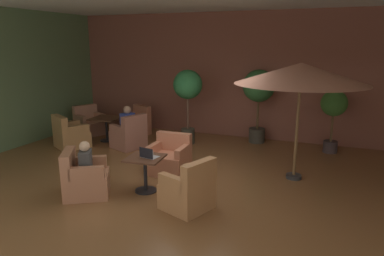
# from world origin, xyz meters

# --- Properties ---
(ground_plane) EXTENTS (10.57, 8.11, 0.02)m
(ground_plane) POSITION_xyz_m (0.00, 0.00, -0.01)
(ground_plane) COLOR brown
(wall_back_brick) EXTENTS (10.57, 0.08, 3.66)m
(wall_back_brick) POSITION_xyz_m (0.00, 4.01, 1.83)
(wall_back_brick) COLOR brown
(wall_back_brick) RESTS_ON ground_plane
(cafe_table_front_left) EXTENTS (0.72, 0.72, 0.68)m
(cafe_table_front_left) POSITION_xyz_m (-0.51, -0.71, 0.49)
(cafe_table_front_left) COLOR black
(cafe_table_front_left) RESTS_ON ground_plane
(armchair_front_left_north) EXTENTS (0.81, 0.79, 0.83)m
(armchair_front_left_north) POSITION_xyz_m (-0.53, 0.41, 0.31)
(armchair_front_left_north) COLOR #B66B4B
(armchair_front_left_north) RESTS_ON ground_plane
(armchair_front_left_east) EXTENTS (1.05, 1.04, 0.87)m
(armchair_front_left_east) POSITION_xyz_m (-1.47, -1.30, 0.32)
(armchair_front_left_east) COLOR #A56948
(armchair_front_left_east) RESTS_ON ground_plane
(armchair_front_left_south) EXTENTS (0.93, 0.93, 0.91)m
(armchair_front_left_south) POSITION_xyz_m (0.55, -1.11, 0.33)
(armchair_front_left_south) COLOR #AC7242
(armchair_front_left_south) RESTS_ON ground_plane
(cafe_table_front_right) EXTENTS (0.85, 0.85, 0.68)m
(cafe_table_front_right) POSITION_xyz_m (-3.33, 2.08, 0.54)
(cafe_table_front_right) COLOR black
(cafe_table_front_right) RESTS_ON ground_plane
(armchair_front_right_north) EXTENTS (1.01, 1.00, 0.88)m
(armchair_front_right_north) POSITION_xyz_m (-4.30, 2.54, 0.32)
(armchair_front_right_north) COLOR #A67055
(armchair_front_right_north) RESTS_ON ground_plane
(armchair_front_right_east) EXTENTS (1.07, 1.07, 0.90)m
(armchair_front_right_east) POSITION_xyz_m (-3.85, 1.14, 0.33)
(armchair_front_right_east) COLOR #AB7946
(armchair_front_right_east) RESTS_ON ground_plane
(armchair_front_right_south) EXTENTS (0.96, 0.96, 0.93)m
(armchair_front_right_south) POSITION_xyz_m (-2.34, 1.69, 0.34)
(armchair_front_right_south) COLOR #A66753
(armchair_front_right_south) RESTS_ON ground_plane
(armchair_front_right_west) EXTENTS (0.94, 0.93, 0.88)m
(armchair_front_right_west) POSITION_xyz_m (-2.92, 3.06, 0.32)
(armchair_front_right_west) COLOR #B5694A
(armchair_front_right_west) RESTS_ON ground_plane
(patio_umbrella_tall_red) EXTENTS (2.61, 2.61, 2.40)m
(patio_umbrella_tall_red) POSITION_xyz_m (2.05, 1.03, 2.18)
(patio_umbrella_tall_red) COLOR #2D2D2D
(patio_umbrella_tall_red) RESTS_ON ground_plane
(potted_tree_left_corner) EXTENTS (0.80, 0.80, 2.07)m
(potted_tree_left_corner) POSITION_xyz_m (-1.04, 2.69, 1.51)
(potted_tree_left_corner) COLOR #3A3629
(potted_tree_left_corner) RESTS_ON ground_plane
(potted_tree_mid_left) EXTENTS (0.90, 0.90, 2.06)m
(potted_tree_mid_left) POSITION_xyz_m (0.74, 3.54, 1.47)
(potted_tree_mid_left) COLOR #38342B
(potted_tree_mid_left) RESTS_ON ground_plane
(potted_tree_mid_right) EXTENTS (0.66, 0.66, 1.62)m
(potted_tree_mid_right) POSITION_xyz_m (2.71, 3.27, 1.15)
(potted_tree_mid_right) COLOR #3E3131
(potted_tree_mid_right) RESTS_ON ground_plane
(patron_blue_shirt) EXTENTS (0.34, 0.40, 0.69)m
(patron_blue_shirt) POSITION_xyz_m (-2.38, 1.71, 0.76)
(patron_blue_shirt) COLOR #324395
(patron_blue_shirt) RESTS_ON ground_plane
(patron_by_window) EXTENTS (0.36, 0.40, 0.62)m
(patron_by_window) POSITION_xyz_m (-1.43, -1.27, 0.69)
(patron_by_window) COLOR #3B3A37
(patron_by_window) RESTS_ON ground_plane
(iced_drink_cup) EXTENTS (0.08, 0.08, 0.11)m
(iced_drink_cup) POSITION_xyz_m (-0.42, -0.63, 0.74)
(iced_drink_cup) COLOR white
(iced_drink_cup) RESTS_ON cafe_table_front_left
(open_laptop) EXTENTS (0.35, 0.28, 0.20)m
(open_laptop) POSITION_xyz_m (-0.43, -0.72, 0.73)
(open_laptop) COLOR #9EA0A5
(open_laptop) RESTS_ON cafe_table_front_left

